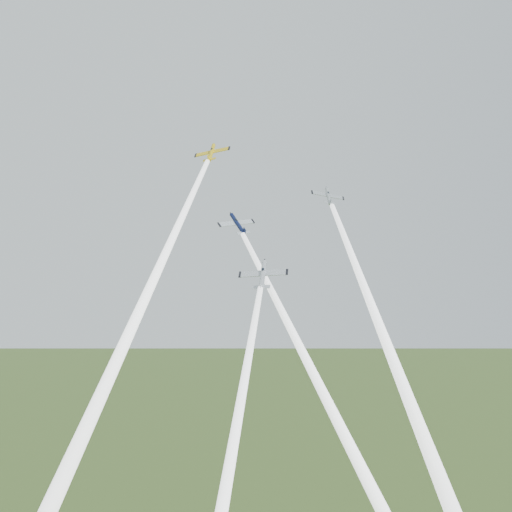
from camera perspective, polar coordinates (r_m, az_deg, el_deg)
name	(u,v)px	position (r m, az deg, el deg)	size (l,w,h in m)	color
plane_yellow	(212,152)	(130.09, -3.98, 9.16)	(7.55, 7.49, 1.18)	yellow
smoke_trail_yellow	(149,290)	(100.59, -9.52, -3.03)	(2.14, 2.14, 73.15)	white
plane_navy	(238,224)	(127.26, -1.64, 2.87)	(7.87, 7.81, 1.23)	#0D163D
smoke_trail_navy	(317,381)	(102.74, 5.46, -11.03)	(2.14, 2.14, 72.67)	white
plane_silver_right	(328,196)	(129.18, 6.44, 5.32)	(6.92, 6.86, 1.08)	#A8B1B6
smoke_trail_silver_right	(380,328)	(103.82, 11.00, -6.30)	(2.14, 2.14, 65.06)	white
plane_silver_low	(263,275)	(110.42, 0.61, -1.68)	(8.68, 8.61, 1.36)	#B2B9C1
smoke_trail_silver_low	(230,465)	(87.45, -2.36, -18.11)	(2.14, 2.14, 66.83)	white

